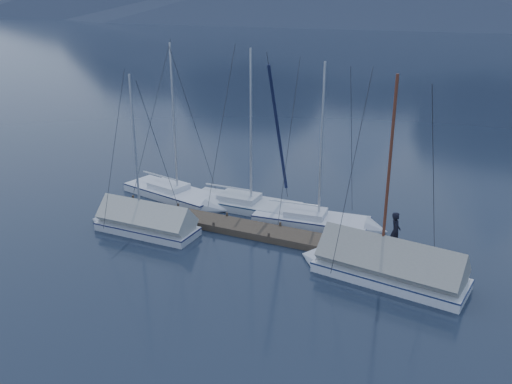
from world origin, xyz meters
TOP-DOWN VIEW (x-y plane):
  - ground at (0.00, 0.00)m, footprint 1000.00×1000.00m
  - dock at (0.00, 2.00)m, footprint 18.00×1.50m
  - mooring_posts at (-0.50, 2.00)m, footprint 15.12×1.52m
  - sailboat_open_left at (-5.74, 4.45)m, footprint 7.57×3.64m
  - sailboat_open_mid at (-1.14, 4.86)m, footprint 7.23×3.10m
  - sailboat_open_right at (2.89, 4.45)m, footprint 7.00×2.93m
  - sailboat_covered_near at (6.43, 0.24)m, footprint 7.42×3.30m
  - sailboat_covered_far at (-5.43, -0.18)m, footprint 6.10×2.59m
  - person at (6.67, 2.38)m, footprint 0.59×0.75m

SIDE VIEW (x-z plane):
  - ground at x=0.00m, z-range 0.00..0.00m
  - dock at x=0.00m, z-range -0.16..0.38m
  - sailboat_open_right at x=2.89m, z-range -4.37..4.69m
  - sailboat_open_mid at x=-1.14m, z-range -4.60..4.93m
  - sailboat_open_left at x=-5.74m, z-range -4.66..5.00m
  - mooring_posts at x=-0.50m, z-range 0.17..0.52m
  - sailboat_covered_far at x=-5.43m, z-range -3.85..4.69m
  - sailboat_covered_near at x=6.43m, z-range -4.21..5.14m
  - person at x=6.67m, z-range 0.34..2.15m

